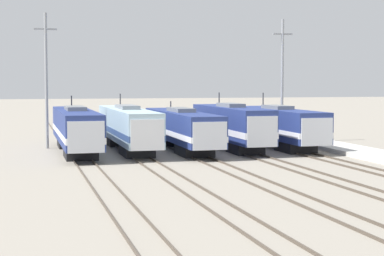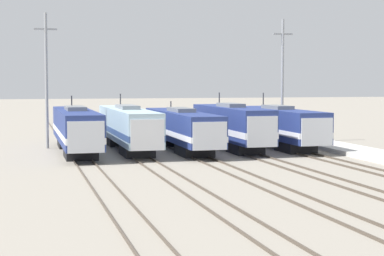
{
  "view_description": "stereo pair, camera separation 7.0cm",
  "coord_description": "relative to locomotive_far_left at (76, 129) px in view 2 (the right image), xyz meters",
  "views": [
    {
      "loc": [
        -14.23,
        -49.19,
        6.25
      ],
      "look_at": [
        -0.67,
        1.68,
        2.5
      ],
      "focal_mm": 60.0,
      "sensor_mm": 36.0,
      "label": 1
    },
    {
      "loc": [
        -14.17,
        -49.2,
        6.25
      ],
      "look_at": [
        -0.67,
        1.68,
        2.5
      ],
      "focal_mm": 60.0,
      "sensor_mm": 36.0,
      "label": 2
    }
  ],
  "objects": [
    {
      "name": "locomotive_center_right",
      "position": [
        14.37,
        -0.86,
        0.09
      ],
      "size": [
        2.91,
        16.58,
        5.26
      ],
      "color": "black",
      "rests_on": "ground_plane"
    },
    {
      "name": "locomotive_center",
      "position": [
        9.58,
        -0.74,
        -0.1
      ],
      "size": [
        3.07,
        18.95,
        4.42
      ],
      "color": "black",
      "rests_on": "ground_plane"
    },
    {
      "name": "rail_pair_center",
      "position": [
        9.58,
        -8.35,
        -2.05
      ],
      "size": [
        1.51,
        120.0,
        0.15
      ],
      "color": "#4C4238",
      "rests_on": "ground_plane"
    },
    {
      "name": "locomotive_center_left",
      "position": [
        4.79,
        0.61,
        0.02
      ],
      "size": [
        2.95,
        19.63,
        5.15
      ],
      "color": "#232326",
      "rests_on": "ground_plane"
    },
    {
      "name": "rail_pair_far_right",
      "position": [
        19.16,
        -8.35,
        -2.05
      ],
      "size": [
        1.5,
        120.0,
        0.15
      ],
      "color": "#4C4238",
      "rests_on": "ground_plane"
    },
    {
      "name": "ground_plane",
      "position": [
        9.58,
        -8.35,
        -2.13
      ],
      "size": [
        400.0,
        400.0,
        0.0
      ],
      "primitive_type": "plane",
      "color": "gray"
    },
    {
      "name": "locomotive_far_right",
      "position": [
        19.16,
        -0.64,
        -0.03
      ],
      "size": [
        3.12,
        17.29,
        5.21
      ],
      "color": "black",
      "rests_on": "ground_plane"
    },
    {
      "name": "catenary_tower_left",
      "position": [
        -2.34,
        4.52,
        4.5
      ],
      "size": [
        2.13,
        0.28,
        12.78
      ],
      "color": "gray",
      "rests_on": "ground_plane"
    },
    {
      "name": "catenary_tower_right",
      "position": [
        21.6,
        4.52,
        4.5
      ],
      "size": [
        2.13,
        0.28,
        12.78
      ],
      "color": "gray",
      "rests_on": "ground_plane"
    },
    {
      "name": "rail_pair_center_right",
      "position": [
        14.37,
        -8.35,
        -2.05
      ],
      "size": [
        1.51,
        120.0,
        0.15
      ],
      "color": "#4C4238",
      "rests_on": "ground_plane"
    },
    {
      "name": "platform",
      "position": [
        23.9,
        -8.35,
        -1.93
      ],
      "size": [
        4.0,
        120.0,
        0.39
      ],
      "color": "beige",
      "rests_on": "ground_plane"
    },
    {
      "name": "rail_pair_center_left",
      "position": [
        4.79,
        -8.35,
        -2.05
      ],
      "size": [
        1.51,
        120.0,
        0.15
      ],
      "color": "#4C4238",
      "rests_on": "ground_plane"
    },
    {
      "name": "locomotive_far_left",
      "position": [
        0.0,
        0.0,
        0.0
      ],
      "size": [
        3.06,
        19.43,
        4.99
      ],
      "color": "black",
      "rests_on": "ground_plane"
    },
    {
      "name": "rail_pair_far_left",
      "position": [
        0.0,
        -8.35,
        -2.05
      ],
      "size": [
        1.5,
        120.0,
        0.15
      ],
      "color": "#4C4238",
      "rests_on": "ground_plane"
    }
  ]
}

